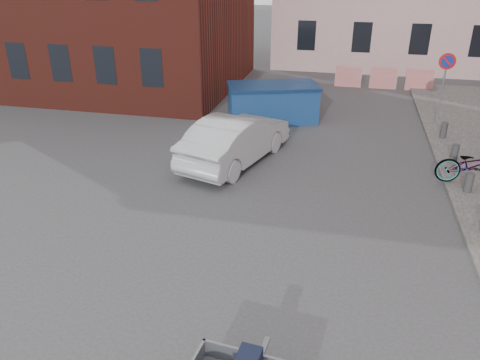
# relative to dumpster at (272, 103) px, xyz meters

# --- Properties ---
(ground) EXTENTS (120.00, 120.00, 0.00)m
(ground) POSITION_rel_dumpster_xyz_m (0.29, -8.66, -0.73)
(ground) COLOR #38383A
(ground) RESTS_ON ground
(no_parking_sign) EXTENTS (0.60, 0.09, 2.65)m
(no_parking_sign) POSITION_rel_dumpster_xyz_m (6.29, 0.82, 1.28)
(no_parking_sign) COLOR gray
(no_parking_sign) RESTS_ON sidewalk
(bollards) EXTENTS (0.22, 9.02, 0.55)m
(bollards) POSITION_rel_dumpster_xyz_m (6.29, -5.26, -0.34)
(bollards) COLOR #3A3A3D
(bollards) RESTS_ON sidewalk
(barriers) EXTENTS (4.70, 0.18, 1.00)m
(barriers) POSITION_rel_dumpster_xyz_m (4.49, 6.34, -0.23)
(barriers) COLOR red
(barriers) RESTS_ON ground
(dumpster) EXTENTS (3.87, 2.86, 1.46)m
(dumpster) POSITION_rel_dumpster_xyz_m (0.00, 0.00, 0.00)
(dumpster) COLOR navy
(dumpster) RESTS_ON ground
(silver_car) EXTENTS (2.86, 4.88, 1.52)m
(silver_car) POSITION_rel_dumpster_xyz_m (-0.41, -4.39, 0.03)
(silver_car) COLOR #B0B3B8
(silver_car) RESTS_ON ground
(bicycle) EXTENTS (2.14, 0.97, 1.09)m
(bicycle) POSITION_rel_dumpster_xyz_m (6.49, -4.62, -0.07)
(bicycle) COLOR black
(bicycle) RESTS_ON sidewalk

